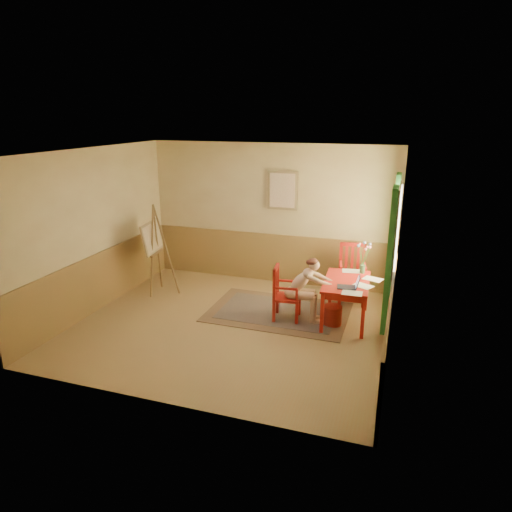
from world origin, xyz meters
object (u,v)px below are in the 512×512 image
(table, at_px, (346,286))
(laptop, at_px, (350,285))
(chair_left, at_px, (284,293))
(figure, at_px, (304,287))
(chair_back, at_px, (352,274))
(easel, at_px, (154,241))

(table, relative_size, laptop, 3.31)
(chair_left, relative_size, figure, 0.84)
(chair_back, height_order, figure, figure)
(chair_left, height_order, figure, figure)
(chair_back, distance_m, figure, 1.28)
(chair_back, xyz_separation_m, easel, (-3.64, -0.72, 0.49))
(laptop, bearing_deg, figure, 171.84)
(chair_left, height_order, chair_back, chair_back)
(table, height_order, laptop, laptop)
(table, relative_size, figure, 1.11)
(table, bearing_deg, chair_back, 90.98)
(laptop, height_order, easel, easel)
(figure, bearing_deg, table, 16.35)
(laptop, relative_size, easel, 0.21)
(table, xyz_separation_m, chair_left, (-0.99, -0.23, -0.17))
(easel, bearing_deg, figure, -7.33)
(chair_back, bearing_deg, laptop, -84.97)
(table, distance_m, chair_left, 1.03)
(table, distance_m, chair_back, 0.92)
(figure, bearing_deg, chair_left, -173.31)
(table, distance_m, easel, 3.69)
(figure, distance_m, easel, 3.05)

